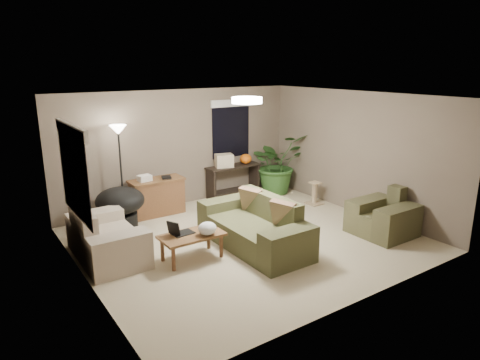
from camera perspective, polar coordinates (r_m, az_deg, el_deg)
room_shell at (r=7.26m, az=0.89°, el=1.18°), size 5.50×5.50×5.50m
main_sofa at (r=7.32m, az=2.04°, el=-6.57°), size 0.95×2.20×0.85m
throw_pillows at (r=7.34m, az=3.67°, el=-3.57°), size 0.35×1.40×0.47m
loveseat at (r=7.19m, az=-17.53°, el=-7.71°), size 0.90×1.60×0.85m
armchair at (r=8.22m, az=18.53°, el=-4.87°), size 0.95×1.00×0.85m
coffee_table at (r=6.85m, az=-6.45°, el=-7.69°), size 1.00×0.55×0.42m
laptop at (r=6.81m, az=-8.14°, el=-6.76°), size 0.41×0.26×0.24m
plastic_bag at (r=6.75m, az=-4.38°, el=-6.46°), size 0.34×0.31×0.21m
desk at (r=8.94m, az=-10.97°, el=-2.19°), size 1.10×0.50×0.75m
desk_papers at (r=8.76m, az=-12.02°, el=0.27°), size 0.70×0.29×0.12m
console_table at (r=9.93m, az=-0.90°, el=0.20°), size 1.30×0.40×0.75m
pumpkin at (r=10.02m, az=0.77°, el=2.84°), size 0.33×0.33×0.23m
cardboard_box at (r=9.69m, az=-2.14°, el=2.60°), size 0.46×0.39×0.29m
papasan_chair at (r=8.30m, az=-15.66°, el=-3.22°), size 0.95×0.95×0.80m
floor_lamp at (r=8.40m, az=-15.84°, el=4.96°), size 0.32×0.32×1.91m
ceiling_fixture at (r=7.07m, az=0.93°, el=10.58°), size 0.50×0.50×0.10m
houseplant at (r=10.27m, az=4.93°, el=1.34°), size 1.28×1.42×1.11m
cat_scratching_post at (r=9.61m, az=9.91°, el=-1.93°), size 0.32×0.32×0.50m
window_left at (r=6.32m, az=-21.47°, el=2.96°), size 0.05×1.56×1.33m
window_back at (r=9.90m, az=-1.21°, el=8.12°), size 1.06×0.05×1.33m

